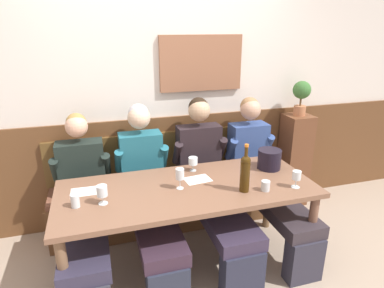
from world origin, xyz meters
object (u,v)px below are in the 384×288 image
Objects in this scene: ice_bucket at (269,159)px; wine_glass_by_bottle at (297,176)px; wall_bench at (169,199)px; wine_glass_near_bucket at (180,174)px; wine_bottle_amber_mid at (245,172)px; water_tumbler_center at (75,201)px; person_center_right_seat at (211,180)px; person_center_left_seat at (148,188)px; dining_table at (188,196)px; potted_plant at (301,94)px; wine_glass_center_rear at (193,162)px; water_tumbler_left at (266,186)px; person_left_seat at (83,202)px; person_right_seat at (263,172)px; wine_glass_right_end at (102,191)px.

wine_glass_by_bottle is at bearing -87.21° from ice_bucket.
wine_glass_near_bucket is (-0.06, -0.71, 0.60)m from wall_bench.
wine_bottle_amber_mid is 1.24m from water_tumbler_center.
person_center_left_seat is at bearing 179.03° from person_center_right_seat.
person_center_left_seat is at bearing 141.94° from wine_bottle_amber_mid.
dining_table is 1.56× the size of person_center_left_seat.
wine_bottle_amber_mid is 1.45m from potted_plant.
water_tumbler_center is (-0.96, -0.35, -0.04)m from wine_glass_center_rear.
water_tumbler_left is (0.55, -0.23, 0.13)m from dining_table.
water_tumbler_center is at bearing -172.66° from ice_bucket.
person_left_seat is 0.43m from water_tumbler_center.
person_right_seat is 0.75m from wine_glass_center_rear.
water_tumbler_center is at bearing 177.35° from wine_glass_right_end.
person_center_left_seat is (-0.27, -0.37, 0.34)m from wall_bench.
wall_bench reaches higher than wine_glass_right_end.
wine_glass_by_bottle is 1.75× the size of water_tumbler_left.
wine_glass_center_rear is 0.85m from wine_glass_right_end.
wine_bottle_amber_mid is at bearing -80.18° from person_center_right_seat.
person_center_left_seat is 0.57m from person_center_right_seat.
wall_bench is at bearing 42.54° from water_tumbler_center.
water_tumbler_left is (0.62, -0.22, -0.08)m from wine_glass_near_bucket.
wall_bench is at bearing -178.64° from potted_plant.
person_left_seat reaches higher than water_tumbler_center.
water_tumbler_center is (-1.14, -0.39, 0.18)m from person_center_right_seat.
water_tumbler_center is 1.40m from water_tumbler_left.
wine_bottle_amber_mid is 3.06× the size of wine_glass_center_rear.
water_tumbler_left is at bearing -122.31° from ice_bucket.
person_left_seat is 2.40m from potted_plant.
wine_glass_right_end is (0.16, -0.38, 0.26)m from person_left_seat.
water_tumbler_left is at bearing -65.70° from person_center_right_seat.
wall_bench is at bearing 129.15° from person_center_right_seat.
water_tumbler_left is (0.25, -0.55, 0.17)m from person_center_right_seat.
person_center_left_seat is 0.71m from water_tumbler_center.
ice_bucket is 0.44m from water_tumbler_left.
person_center_left_seat is 1.09m from ice_bucket.
wine_glass_center_rear is at bearing -161.29° from potted_plant.
person_center_left_seat reaches higher than wine_glass_center_rear.
person_center_right_seat is at bearing -50.85° from wall_bench.
person_right_seat is 3.38× the size of wine_bottle_amber_mid.
dining_table is 0.42m from person_center_left_seat.
wine_glass_near_bucket is 0.45× the size of potted_plant.
wine_glass_near_bucket is at bearing 158.73° from wine_bottle_amber_mid.
wine_bottle_amber_mid is (-0.39, -0.33, 0.07)m from ice_bucket.
person_center_left_seat reaches higher than ice_bucket.
person_center_right_seat reaches higher than wine_bottle_amber_mid.
person_center_right_seat is 0.54m from person_right_seat.
person_center_right_seat is (1.11, 0.02, 0.03)m from person_left_seat.
water_tumbler_left is (0.55, -0.92, 0.52)m from wall_bench.
water_tumbler_center is at bearing 174.40° from wine_bottle_amber_mid.
potted_plant reaches higher than wine_glass_right_end.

